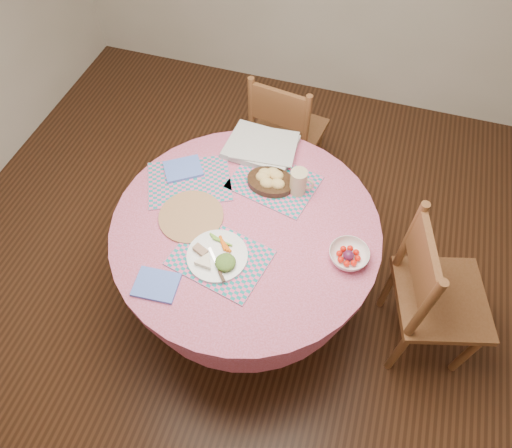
# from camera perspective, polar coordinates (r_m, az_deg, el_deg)

# --- Properties ---
(ground) EXTENTS (4.00, 4.00, 0.00)m
(ground) POSITION_cam_1_polar(r_m,az_deg,el_deg) (2.73, -1.01, -9.17)
(ground) COLOR #331C0F
(ground) RESTS_ON ground
(room_envelope) EXTENTS (4.01, 4.01, 2.71)m
(room_envelope) POSITION_cam_1_polar(r_m,az_deg,el_deg) (1.40, -2.12, 23.01)
(room_envelope) COLOR silver
(room_envelope) RESTS_ON ground
(dining_table) EXTENTS (1.24, 1.24, 0.75)m
(dining_table) POSITION_cam_1_polar(r_m,az_deg,el_deg) (2.24, -1.22, -2.98)
(dining_table) COLOR #C95D8A
(dining_table) RESTS_ON ground
(chair_right) EXTENTS (0.53, 0.54, 0.96)m
(chair_right) POSITION_cam_1_polar(r_m,az_deg,el_deg) (2.34, 21.18, -8.19)
(chair_right) COLOR brown
(chair_right) RESTS_ON ground
(chair_back) EXTENTS (0.47, 0.45, 0.90)m
(chair_back) POSITION_cam_1_polar(r_m,az_deg,el_deg) (2.89, 3.66, 11.48)
(chair_back) COLOR brown
(chair_back) RESTS_ON ground
(placemat_front) EXTENTS (0.45, 0.38, 0.01)m
(placemat_front) POSITION_cam_1_polar(r_m,az_deg,el_deg) (1.99, -4.49, -4.23)
(placemat_front) COLOR #167E7F
(placemat_front) RESTS_ON dining_table
(placemat_left) EXTENTS (0.49, 0.44, 0.01)m
(placemat_left) POSITION_cam_1_polar(r_m,az_deg,el_deg) (2.26, -8.33, 5.30)
(placemat_left) COLOR #167E7F
(placemat_left) RESTS_ON dining_table
(placemat_back) EXTENTS (0.46, 0.38, 0.01)m
(placemat_back) POSITION_cam_1_polar(r_m,az_deg,el_deg) (2.23, 2.26, 5.25)
(placemat_back) COLOR #167E7F
(placemat_back) RESTS_ON dining_table
(wicker_trivet) EXTENTS (0.30, 0.30, 0.01)m
(wicker_trivet) POSITION_cam_1_polar(r_m,az_deg,el_deg) (2.12, -8.11, 0.95)
(wicker_trivet) COLOR #A16B46
(wicker_trivet) RESTS_ON dining_table
(napkin_near) EXTENTS (0.19, 0.15, 0.01)m
(napkin_near) POSITION_cam_1_polar(r_m,az_deg,el_deg) (1.96, -12.35, -7.43)
(napkin_near) COLOR #5270D3
(napkin_near) RESTS_ON dining_table
(napkin_far) EXTENTS (0.23, 0.22, 0.01)m
(napkin_far) POSITION_cam_1_polar(r_m,az_deg,el_deg) (2.31, -9.11, 6.83)
(napkin_far) COLOR #5270D3
(napkin_far) RESTS_ON placemat_left
(dinner_plate) EXTENTS (0.27, 0.27, 0.05)m
(dinner_plate) POSITION_cam_1_polar(r_m,az_deg,el_deg) (1.97, -4.74, -4.04)
(dinner_plate) COLOR white
(dinner_plate) RESTS_ON placemat_front
(bread_bowl) EXTENTS (0.23, 0.23, 0.08)m
(bread_bowl) POSITION_cam_1_polar(r_m,az_deg,el_deg) (2.20, 1.83, 5.57)
(bread_bowl) COLOR black
(bread_bowl) RESTS_ON placemat_back
(latte_mug) EXTENTS (0.12, 0.08, 0.13)m
(latte_mug) POSITION_cam_1_polar(r_m,az_deg,el_deg) (2.15, 5.37, 5.25)
(latte_mug) COLOR tan
(latte_mug) RESTS_ON placemat_back
(fruit_bowl) EXTENTS (0.22, 0.22, 0.05)m
(fruit_bowl) POSITION_cam_1_polar(r_m,az_deg,el_deg) (2.00, 11.50, -3.88)
(fruit_bowl) COLOR white
(fruit_bowl) RESTS_ON dining_table
(newspaper_stack) EXTENTS (0.37, 0.29, 0.04)m
(newspaper_stack) POSITION_cam_1_polar(r_m,az_deg,el_deg) (2.36, 0.69, 9.66)
(newspaper_stack) COLOR silver
(newspaper_stack) RESTS_ON dining_table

